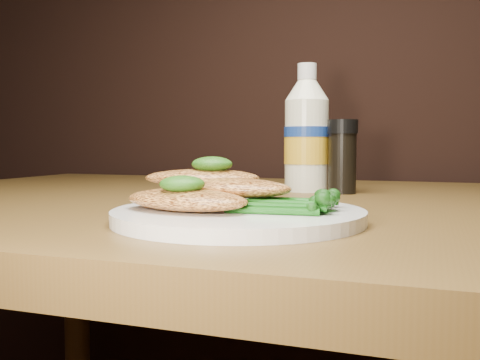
% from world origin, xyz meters
% --- Properties ---
extents(plate, '(0.24, 0.24, 0.01)m').
position_xyz_m(plate, '(0.06, 0.84, 0.76)').
color(plate, white).
rests_on(plate, dining_table).
extents(chicken_front, '(0.14, 0.09, 0.02)m').
position_xyz_m(chicken_front, '(0.01, 0.81, 0.77)').
color(chicken_front, '#EC9D4B').
rests_on(chicken_front, plate).
extents(chicken_mid, '(0.13, 0.08, 0.02)m').
position_xyz_m(chicken_mid, '(0.04, 0.85, 0.78)').
color(chicken_mid, '#EC9D4B').
rests_on(chicken_mid, plate).
extents(chicken_back, '(0.13, 0.09, 0.02)m').
position_xyz_m(chicken_back, '(0.00, 0.88, 0.79)').
color(chicken_back, '#EC9D4B').
rests_on(chicken_back, plate).
extents(pesto_front, '(0.05, 0.05, 0.02)m').
position_xyz_m(pesto_front, '(0.01, 0.80, 0.79)').
color(pesto_front, '#0F3608').
rests_on(pesto_front, chicken_front).
extents(pesto_back, '(0.04, 0.04, 0.02)m').
position_xyz_m(pesto_back, '(0.01, 0.88, 0.80)').
color(pesto_back, '#0F3608').
rests_on(pesto_back, chicken_back).
extents(broccolini_bundle, '(0.14, 0.11, 0.02)m').
position_xyz_m(broccolini_bundle, '(0.10, 0.84, 0.77)').
color(broccolini_bundle, '#155813').
rests_on(broccolini_bundle, plate).
extents(mayo_bottle, '(0.09, 0.09, 0.20)m').
position_xyz_m(mayo_bottle, '(0.04, 1.18, 0.85)').
color(mayo_bottle, white).
rests_on(mayo_bottle, dining_table).
extents(pepper_grinder, '(0.06, 0.06, 0.11)m').
position_xyz_m(pepper_grinder, '(0.10, 1.16, 0.80)').
color(pepper_grinder, black).
rests_on(pepper_grinder, dining_table).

